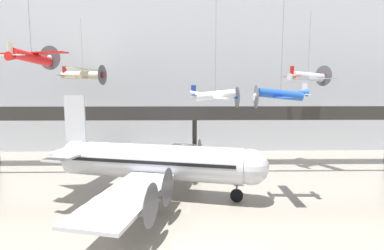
{
  "coord_description": "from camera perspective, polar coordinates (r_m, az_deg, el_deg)",
  "views": [
    {
      "loc": [
        -1.33,
        -18.79,
        11.65
      ],
      "look_at": [
        -0.73,
        10.61,
        7.9
      ],
      "focal_mm": 28.0,
      "sensor_mm": 36.0,
      "label": 1
    }
  ],
  "objects": [
    {
      "name": "hangar_back_wall",
      "position": [
        55.34,
        0.21,
        10.0
      ],
      "size": [
        140.0,
        3.0,
        28.56
      ],
      "color": "silver",
      "rests_on": "ground"
    },
    {
      "name": "mezzanine_walkway",
      "position": [
        44.66,
        0.54,
        1.61
      ],
      "size": [
        110.0,
        3.2,
        8.87
      ],
      "color": "#2D2B28",
      "rests_on": "ground"
    },
    {
      "name": "airliner_silver_main",
      "position": [
        32.53,
        -7.76,
        -6.98
      ],
      "size": [
        24.76,
        28.65,
        10.74
      ],
      "rotation": [
        0.0,
        0.0,
        -0.23
      ],
      "color": "silver",
      "rests_on": "ground"
    },
    {
      "name": "suspended_plane_silver_racer",
      "position": [
        45.62,
        21.2,
        8.58
      ],
      "size": [
        7.08,
        8.08,
        10.34
      ],
      "rotation": [
        0.0,
        0.0,
        0.44
      ],
      "color": "silver"
    },
    {
      "name": "suspended_plane_blue_trainer",
      "position": [
        30.9,
        16.48,
        5.6
      ],
      "size": [
        5.35,
        6.54,
        12.49
      ],
      "rotation": [
        0.0,
        0.0,
        3.12
      ],
      "color": "#1E4CAD"
    },
    {
      "name": "suspended_plane_white_twin",
      "position": [
        36.41,
        4.46,
        5.66
      ],
      "size": [
        6.0,
        7.35,
        12.89
      ],
      "rotation": [
        0.0,
        0.0,
        0.08
      ],
      "color": "silver"
    },
    {
      "name": "suspended_plane_red_highwing",
      "position": [
        30.63,
        -28.19,
        11.37
      ],
      "size": [
        6.49,
        5.39,
        8.89
      ],
      "rotation": [
        0.0,
        0.0,
        1.34
      ],
      "color": "red"
    },
    {
      "name": "suspended_plane_cream_biplane",
      "position": [
        50.24,
        -20.0,
        8.94
      ],
      "size": [
        7.2,
        8.74,
        10.18
      ],
      "rotation": [
        0.0,
        0.0,
        6.1
      ],
      "color": "beige"
    }
  ]
}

